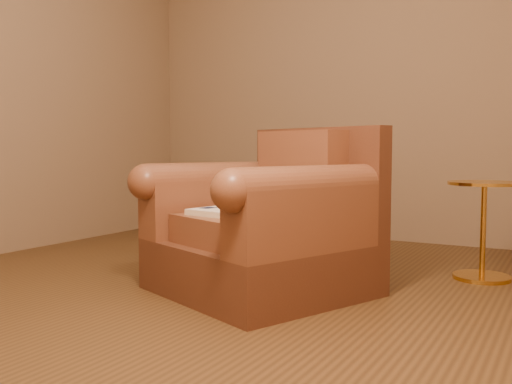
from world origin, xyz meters
The scene contains 5 objects.
floor centered at (0.00, 0.00, 0.00)m, with size 4.00×4.00×0.00m, color brown.
armchair centered at (0.20, 0.00, 0.34)m, with size 1.27×1.24×0.89m.
teddy_bear centered at (0.19, 0.09, 0.51)m, with size 0.16×0.19×0.23m.
guidebook centered at (0.08, -0.21, 0.44)m, with size 0.43×0.31×0.03m.
side_table centered at (1.18, 0.86, 0.31)m, with size 0.41×0.41×0.58m.
Camera 1 is at (1.63, -2.68, 0.77)m, focal length 40.00 mm.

